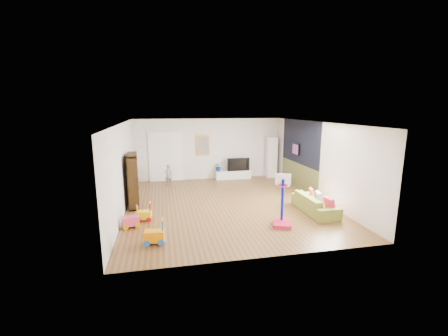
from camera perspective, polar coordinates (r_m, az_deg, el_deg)
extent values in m
cube|color=brown|center=(10.12, 0.47, -6.84)|extent=(6.50, 7.50, 0.00)
cube|color=white|center=(9.62, 0.49, 8.62)|extent=(6.50, 7.50, 0.00)
cube|color=silver|center=(13.42, -2.94, 3.62)|extent=(6.50, 0.00, 2.70)
cube|color=silver|center=(6.27, 7.83, -5.58)|extent=(6.50, 0.00, 2.70)
cube|color=silver|center=(9.64, -18.76, -0.08)|extent=(0.00, 7.50, 2.70)
cube|color=silver|center=(10.93, 17.37, 1.31)|extent=(0.00, 7.50, 2.70)
cube|color=black|center=(12.08, 14.24, 4.80)|extent=(0.01, 3.20, 1.70)
cube|color=brown|center=(12.30, 13.93, -1.45)|extent=(0.01, 3.20, 1.00)
cube|color=white|center=(13.27, -11.03, 2.02)|extent=(1.45, 0.06, 2.10)
cube|color=gold|center=(13.32, -3.98, 4.41)|extent=(0.62, 0.06, 0.92)
cube|color=#7F3F8C|center=(12.27, 13.49, 3.52)|extent=(0.04, 0.56, 0.46)
cube|color=silver|center=(13.59, 1.75, -1.26)|extent=(1.60, 0.40, 0.37)
cube|color=white|center=(13.93, 9.01, 2.04)|extent=(0.46, 0.46, 1.86)
cube|color=black|center=(10.15, -16.93, -2.23)|extent=(0.39, 1.20, 1.72)
imported|color=olive|center=(9.68, 16.92, -6.51)|extent=(0.73, 1.87, 0.54)
cube|color=#B51C3E|center=(8.26, 11.12, -6.14)|extent=(0.66, 0.72, 1.42)
cube|color=yellow|center=(8.88, -15.02, -8.03)|extent=(0.44, 0.31, 0.55)
cube|color=#FF8F00|center=(7.38, -13.15, -11.73)|extent=(0.49, 0.34, 0.62)
cube|color=#E14165|center=(8.50, -17.35, -8.95)|extent=(0.48, 0.36, 0.58)
imported|color=slate|center=(12.51, -10.53, -1.33)|extent=(0.39, 0.34, 0.90)
imported|color=black|center=(13.54, 2.67, 0.76)|extent=(1.02, 0.14, 0.58)
imported|color=navy|center=(13.39, -1.05, 0.28)|extent=(0.41, 0.37, 0.42)
cube|color=#C62A40|center=(9.25, 19.44, -6.48)|extent=(0.14, 0.39, 0.39)
cube|color=white|center=(9.73, 17.70, -5.50)|extent=(0.20, 0.41, 0.40)
cube|color=#B7452A|center=(10.16, 16.43, -4.70)|extent=(0.18, 0.36, 0.34)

